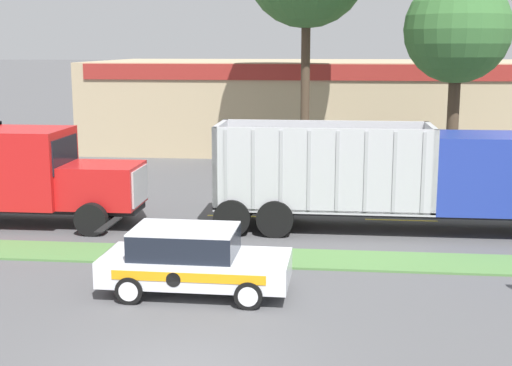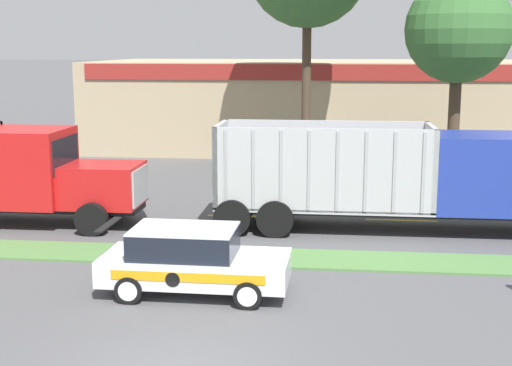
{
  "view_description": "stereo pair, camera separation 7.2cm",
  "coord_description": "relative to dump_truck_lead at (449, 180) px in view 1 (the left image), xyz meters",
  "views": [
    {
      "loc": [
        2.56,
        -11.42,
        5.73
      ],
      "look_at": [
        0.46,
        8.31,
        1.93
      ],
      "focal_mm": 50.0,
      "sensor_mm": 36.0,
      "label": 1
    },
    {
      "loc": [
        2.64,
        -11.42,
        5.73
      ],
      "look_at": [
        0.46,
        8.31,
        1.93
      ],
      "focal_mm": 50.0,
      "sensor_mm": 36.0,
      "label": 2
    }
  ],
  "objects": [
    {
      "name": "store_building_backdrop",
      "position": [
        -3.65,
        19.85,
        0.82
      ],
      "size": [
        27.02,
        12.1,
        4.93
      ],
      "color": "tan",
      "rests_on": "ground_plane"
    },
    {
      "name": "centre_line_5",
      "position": [
        -1.27,
        1.39,
        -1.65
      ],
      "size": [
        2.4,
        0.14,
        0.01
      ],
      "primitive_type": "cube",
      "color": "yellow",
      "rests_on": "ground_plane"
    },
    {
      "name": "dump_truck_lead",
      "position": [
        0.0,
        0.0,
        0.0
      ],
      "size": [
        12.4,
        2.71,
        3.36
      ],
      "color": "black",
      "rests_on": "ground_plane"
    },
    {
      "name": "rally_car",
      "position": [
        -6.84,
        -6.42,
        -0.83
      ],
      "size": [
        4.41,
        2.06,
        1.62
      ],
      "color": "silver",
      "rests_on": "ground_plane"
    },
    {
      "name": "tree_behind_centre",
      "position": [
        1.34,
        7.96,
        5.16
      ],
      "size": [
        4.33,
        4.33,
        9.66
      ],
      "color": "#473828",
      "rests_on": "ground_plane"
    },
    {
      "name": "centre_line_3",
      "position": [
        -12.07,
        1.39,
        -1.65
      ],
      "size": [
        2.4,
        0.14,
        0.01
      ],
      "primitive_type": "cube",
      "color": "yellow",
      "rests_on": "ground_plane"
    },
    {
      "name": "centre_line_4",
      "position": [
        -6.67,
        1.39,
        -1.65
      ],
      "size": [
        2.4,
        0.14,
        0.01
      ],
      "primitive_type": "cube",
      "color": "yellow",
      "rests_on": "ground_plane"
    },
    {
      "name": "grass_verge",
      "position": [
        -6.22,
        -3.5,
        -1.62
      ],
      "size": [
        120.0,
        1.78,
        0.06
      ],
      "primitive_type": "cube",
      "color": "#517F42",
      "rests_on": "ground_plane"
    }
  ]
}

